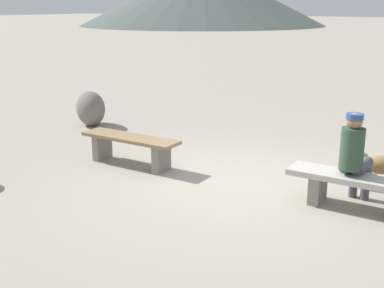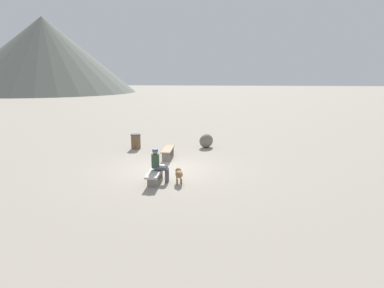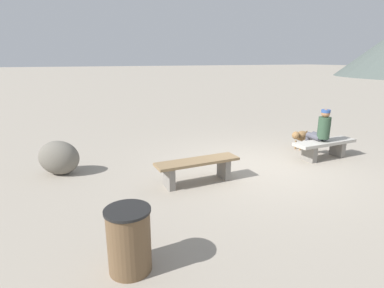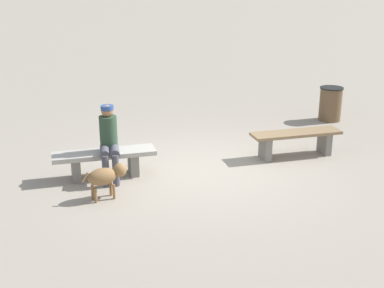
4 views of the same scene
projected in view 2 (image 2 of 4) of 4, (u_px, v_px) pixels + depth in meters
name	position (u px, v px, depth m)	size (l,w,h in m)	color
ground	(167.00, 170.00, 13.61)	(210.00, 210.00, 0.06)	#9E9384
bench_left	(168.00, 151.00, 15.31)	(1.70, 0.46, 0.47)	gray
bench_right	(155.00, 174.00, 11.88)	(1.70, 0.47, 0.45)	gray
seated_person	(158.00, 163.00, 11.86)	(0.34, 0.63, 1.23)	#2D4733
dog	(179.00, 174.00, 11.73)	(0.69, 0.36, 0.52)	olive
trash_bin	(136.00, 141.00, 17.27)	(0.53, 0.53, 0.78)	brown
boulder	(206.00, 141.00, 17.55)	(0.89, 0.59, 0.73)	#6B665B
distant_peak_3	(45.00, 55.00, 70.37)	(38.17, 38.17, 15.94)	slate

